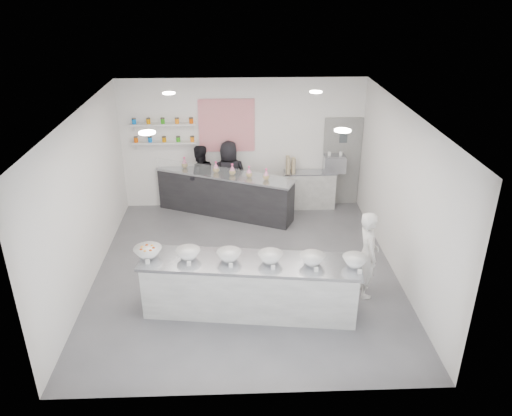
{
  "coord_description": "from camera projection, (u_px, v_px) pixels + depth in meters",
  "views": [
    {
      "loc": [
        -0.13,
        -7.92,
        5.02
      ],
      "look_at": [
        0.2,
        0.4,
        1.11
      ],
      "focal_mm": 35.0,
      "sensor_mm": 36.0,
      "label": 1
    }
  ],
  "objects": [
    {
      "name": "pattern_panel",
      "position": [
        227.0,
        126.0,
        11.15
      ],
      "size": [
        1.25,
        0.03,
        1.2
      ],
      "primitive_type": "cube",
      "color": "red",
      "rests_on": "back_wall"
    },
    {
      "name": "jar_shelf_lower",
      "position": [
        165.0,
        142.0,
        11.18
      ],
      "size": [
        1.45,
        0.22,
        0.04
      ],
      "primitive_type": "cube",
      "color": "silver",
      "rests_on": "back_wall"
    },
    {
      "name": "back_bar",
      "position": [
        225.0,
        194.0,
        11.31
      ],
      "size": [
        3.15,
        1.84,
        0.99
      ],
      "primitive_type": "cube",
      "rotation": [
        0.0,
        0.0,
        -0.42
      ],
      "color": "black",
      "rests_on": "floor"
    },
    {
      "name": "ceiling",
      "position": [
        244.0,
        113.0,
        8.02
      ],
      "size": [
        6.0,
        6.0,
        0.0
      ],
      "primitive_type": "plane",
      "rotation": [
        3.14,
        0.0,
        0.0
      ],
      "color": "white",
      "rests_on": "floor"
    },
    {
      "name": "left_wall",
      "position": [
        85.0,
        200.0,
        8.56
      ],
      "size": [
        0.0,
        6.0,
        6.0
      ],
      "primitive_type": "plane",
      "rotation": [
        1.57,
        0.0,
        1.57
      ],
      "color": "white",
      "rests_on": "floor"
    },
    {
      "name": "sneeze_guard",
      "position": [
        219.0,
        172.0,
        10.81
      ],
      "size": [
        2.88,
        1.3,
        0.27
      ],
      "primitive_type": "cube",
      "rotation": [
        0.0,
        0.0,
        -0.42
      ],
      "color": "white",
      "rests_on": "back_bar"
    },
    {
      "name": "back_door",
      "position": [
        341.0,
        162.0,
        11.62
      ],
      "size": [
        0.88,
        0.04,
        2.1
      ],
      "primitive_type": "cube",
      "color": "gray",
      "rests_on": "floor"
    },
    {
      "name": "woman_prep",
      "position": [
        367.0,
        254.0,
        8.34
      ],
      "size": [
        0.38,
        0.57,
        1.54
      ],
      "primitive_type": "imported",
      "rotation": [
        0.0,
        0.0,
        1.59
      ],
      "color": "silver",
      "rests_on": "floor"
    },
    {
      "name": "label_cards",
      "position": [
        255.0,
        277.0,
        7.33
      ],
      "size": [
        3.31,
        0.04,
        0.07
      ],
      "primitive_type": null,
      "color": "white",
      "rests_on": "prep_counter"
    },
    {
      "name": "right_wall",
      "position": [
        401.0,
        195.0,
        8.76
      ],
      "size": [
        0.0,
        6.0,
        6.0
      ],
      "primitive_type": "plane",
      "rotation": [
        1.57,
        0.0,
        -1.57
      ],
      "color": "white",
      "rests_on": "floor"
    },
    {
      "name": "cookie_bags",
      "position": [
        224.0,
        168.0,
        11.05
      ],
      "size": [
        2.01,
        1.01,
        0.26
      ],
      "primitive_type": null,
      "rotation": [
        0.0,
        0.0,
        -0.42
      ],
      "color": "pink",
      "rests_on": "back_bar"
    },
    {
      "name": "jar_shelf_upper",
      "position": [
        163.0,
        124.0,
        11.0
      ],
      "size": [
        1.45,
        0.22,
        0.04
      ],
      "primitive_type": "cube",
      "color": "silver",
      "rests_on": "back_wall"
    },
    {
      "name": "prep_bowls",
      "position": [
        250.0,
        257.0,
        7.77
      ],
      "size": [
        3.67,
        0.94,
        0.16
      ],
      "primitive_type": null,
      "rotation": [
        0.0,
        0.0,
        -0.13
      ],
      "color": "white",
      "rests_on": "prep_counter"
    },
    {
      "name": "floor",
      "position": [
        246.0,
        271.0,
        9.3
      ],
      "size": [
        6.0,
        6.0,
        0.0
      ],
      "primitive_type": "plane",
      "color": "#515156",
      "rests_on": "ground"
    },
    {
      "name": "espresso_ledge",
      "position": [
        309.0,
        190.0,
        11.68
      ],
      "size": [
        1.2,
        0.38,
        0.89
      ],
      "primitive_type": "cube",
      "color": "#A0A09B",
      "rests_on": "floor"
    },
    {
      "name": "espresso_machine",
      "position": [
        334.0,
        164.0,
        11.43
      ],
      "size": [
        0.49,
        0.34,
        0.38
      ],
      "primitive_type": "cube",
      "color": "#93969E",
      "rests_on": "espresso_ledge"
    },
    {
      "name": "cup_stacks",
      "position": [
        291.0,
        165.0,
        11.4
      ],
      "size": [
        0.25,
        0.24,
        0.34
      ],
      "primitive_type": null,
      "color": "tan",
      "rests_on": "espresso_ledge"
    },
    {
      "name": "downlight_3",
      "position": [
        316.0,
        92.0,
        9.53
      ],
      "size": [
        0.24,
        0.24,
        0.02
      ],
      "primitive_type": "cylinder",
      "color": "white",
      "rests_on": "ceiling"
    },
    {
      "name": "back_wall",
      "position": [
        243.0,
        144.0,
        11.37
      ],
      "size": [
        5.5,
        0.0,
        5.5
      ],
      "primitive_type": "plane",
      "rotation": [
        1.57,
        0.0,
        0.0
      ],
      "color": "white",
      "rests_on": "floor"
    },
    {
      "name": "staff_right",
      "position": [
        229.0,
        176.0,
        11.4
      ],
      "size": [
        0.87,
        0.63,
        1.66
      ],
      "primitive_type": "imported",
      "rotation": [
        0.0,
        0.0,
        3.27
      ],
      "color": "black",
      "rests_on": "floor"
    },
    {
      "name": "downlight_2",
      "position": [
        169.0,
        93.0,
        9.43
      ],
      "size": [
        0.24,
        0.24,
        0.02
      ],
      "primitive_type": "cylinder",
      "color": "white",
      "rests_on": "ceiling"
    },
    {
      "name": "staff_left",
      "position": [
        200.0,
        178.0,
        11.39
      ],
      "size": [
        0.9,
        0.78,
        1.57
      ],
      "primitive_type": "imported",
      "rotation": [
        0.0,
        0.0,
        3.42
      ],
      "color": "black",
      "rests_on": "floor"
    },
    {
      "name": "downlight_0",
      "position": [
        147.0,
        133.0,
        7.08
      ],
      "size": [
        0.24,
        0.24,
        0.02
      ],
      "primitive_type": "cylinder",
      "color": "white",
      "rests_on": "ceiling"
    },
    {
      "name": "prep_counter",
      "position": [
        250.0,
        286.0,
        8.01
      ],
      "size": [
        3.54,
        1.22,
        0.95
      ],
      "primitive_type": "cube",
      "rotation": [
        0.0,
        0.0,
        -0.13
      ],
      "color": "#A0A09B",
      "rests_on": "floor"
    },
    {
      "name": "preserve_jars",
      "position": [
        163.0,
        131.0,
        11.04
      ],
      "size": [
        1.45,
        0.1,
        0.56
      ],
      "primitive_type": null,
      "color": "#DE5000",
      "rests_on": "jar_shelf_lower"
    },
    {
      "name": "downlight_1",
      "position": [
        343.0,
        130.0,
        7.18
      ],
      "size": [
        0.24,
        0.24,
        0.02
      ],
      "primitive_type": "cylinder",
      "color": "white",
      "rests_on": "ceiling"
    }
  ]
}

